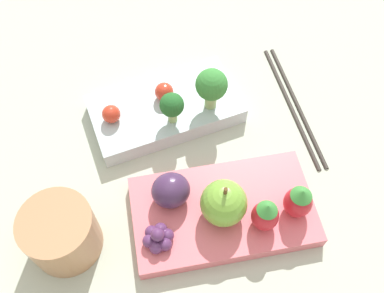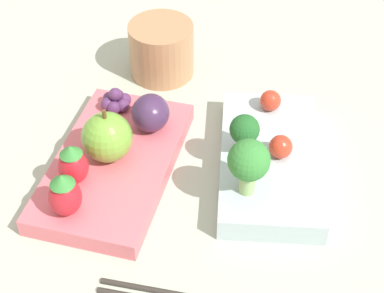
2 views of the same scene
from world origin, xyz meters
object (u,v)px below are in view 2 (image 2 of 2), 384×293
(grape_cluster, at_px, (116,101))
(plum, at_px, (151,113))
(bento_box_savoury, at_px, (270,162))
(bento_box_fruit, at_px, (114,165))
(broccoli_floret_1, at_px, (244,131))
(cherry_tomato_1, at_px, (270,101))
(cherry_tomato_0, at_px, (281,147))
(strawberry_0, at_px, (65,194))
(strawberry_1, at_px, (73,164))
(apple, at_px, (107,137))
(drinking_cup, at_px, (161,50))
(broccoli_floret_0, at_px, (249,162))

(grape_cluster, bearing_deg, plum, 57.51)
(bento_box_savoury, xyz_separation_m, bento_box_fruit, (0.02, -0.16, -0.00))
(broccoli_floret_1, relative_size, grape_cluster, 1.32)
(cherry_tomato_1, bearing_deg, bento_box_fruit, -59.62)
(broccoli_floret_1, relative_size, cherry_tomato_0, 1.91)
(strawberry_0, distance_m, strawberry_1, 0.04)
(broccoli_floret_1, bearing_deg, cherry_tomato_1, 161.02)
(strawberry_1, bearing_deg, cherry_tomato_1, 124.12)
(broccoli_floret_1, distance_m, grape_cluster, 0.16)
(bento_box_fruit, bearing_deg, apple, -125.10)
(bento_box_fruit, distance_m, drinking_cup, 0.18)
(bento_box_savoury, height_order, grape_cluster, grape_cluster)
(bento_box_savoury, distance_m, plum, 0.14)
(strawberry_0, relative_size, strawberry_1, 1.05)
(strawberry_1, distance_m, drinking_cup, 0.22)
(drinking_cup, bearing_deg, apple, -8.95)
(bento_box_savoury, xyz_separation_m, apple, (0.02, -0.17, 0.03))
(bento_box_savoury, bearing_deg, cherry_tomato_1, -176.83)
(strawberry_1, bearing_deg, bento_box_fruit, 138.92)
(cherry_tomato_0, relative_size, drinking_cup, 0.31)
(cherry_tomato_0, height_order, strawberry_1, strawberry_1)
(broccoli_floret_0, relative_size, cherry_tomato_0, 2.53)
(bento_box_savoury, bearing_deg, strawberry_0, -62.73)
(cherry_tomato_1, distance_m, strawberry_1, 0.23)
(bento_box_fruit, distance_m, broccoli_floret_1, 0.14)
(broccoli_floret_0, distance_m, plum, 0.14)
(strawberry_0, bearing_deg, broccoli_floret_1, 120.72)
(broccoli_floret_1, xyz_separation_m, strawberry_0, (0.10, -0.16, -0.01))
(strawberry_0, bearing_deg, plum, 155.39)
(plum, xyz_separation_m, grape_cluster, (-0.03, -0.04, -0.01))
(drinking_cup, bearing_deg, plum, 3.73)
(bento_box_savoury, height_order, apple, apple)
(cherry_tomato_1, bearing_deg, plum, -72.58)
(strawberry_0, bearing_deg, bento_box_savoury, 117.27)
(grape_cluster, bearing_deg, bento_box_savoury, 71.31)
(broccoli_floret_1, xyz_separation_m, apple, (0.02, -0.14, -0.01))
(cherry_tomato_1, height_order, strawberry_0, strawberry_0)
(cherry_tomato_0, height_order, cherry_tomato_1, cherry_tomato_0)
(cherry_tomato_0, height_order, grape_cluster, cherry_tomato_0)
(bento_box_savoury, distance_m, cherry_tomato_1, 0.07)
(plum, bearing_deg, bento_box_savoury, 76.69)
(bento_box_fruit, relative_size, plum, 5.04)
(broccoli_floret_0, height_order, plum, broccoli_floret_0)
(bento_box_fruit, height_order, drinking_cup, drinking_cup)
(broccoli_floret_0, bearing_deg, drinking_cup, -151.30)
(grape_cluster, height_order, drinking_cup, drinking_cup)
(broccoli_floret_1, relative_size, apple, 0.76)
(strawberry_0, xyz_separation_m, drinking_cup, (-0.26, 0.05, -0.01))
(bento_box_fruit, relative_size, strawberry_1, 4.78)
(bento_box_fruit, xyz_separation_m, plum, (-0.05, 0.03, 0.03))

